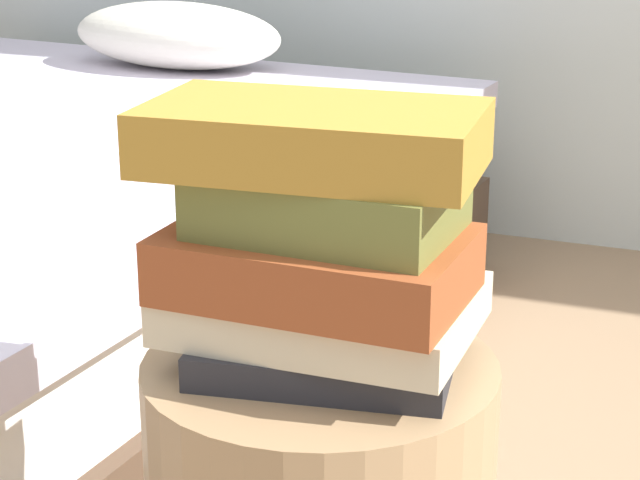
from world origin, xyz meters
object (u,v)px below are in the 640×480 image
Objects in this scene: book_rust at (317,264)px; book_olive at (330,200)px; book_charcoal at (328,349)px; book_ochre at (314,137)px; book_cream at (325,308)px.

book_rust is 1.21× the size of book_olive.
book_charcoal is 0.15m from book_olive.
book_rust is at bearing -64.88° from book_ochre.
book_charcoal is 1.05× the size of book_olive.
book_olive is 0.76× the size of book_ochre.
book_ochre is at bearing 158.39° from book_charcoal.
book_ochre reaches higher than book_olive.
book_ochre is at bearing 120.95° from book_rust.
book_charcoal is at bearing -17.15° from book_ochre.
book_cream is 1.02× the size of book_rust.
book_rust reaches higher than book_charcoal.
book_olive is (0.01, -0.01, 0.11)m from book_cream.
book_charcoal is 0.85× the size of book_cream.
book_cream is at bearing 141.29° from book_olive.
book_rust is 0.91× the size of book_ochre.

